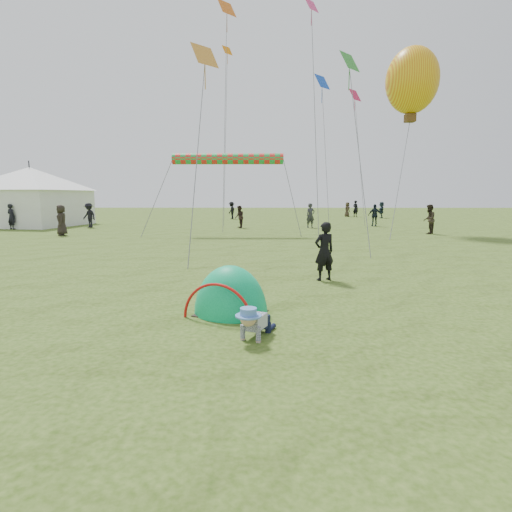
{
  "coord_description": "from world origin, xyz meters",
  "views": [
    {
      "loc": [
        0.09,
        -6.49,
        2.35
      ],
      "look_at": [
        -0.02,
        2.34,
        1.0
      ],
      "focal_mm": 28.0,
      "sensor_mm": 36.0,
      "label": 1
    }
  ],
  "objects_px": {
    "event_marquee": "(31,195)",
    "standing_adult": "(324,251)",
    "crawling_toddler": "(254,321)",
    "balloon_kite": "(412,85)",
    "popup_tent": "(231,314)"
  },
  "relations": [
    {
      "from": "event_marquee",
      "to": "standing_adult",
      "type": "bearing_deg",
      "value": -36.5
    },
    {
      "from": "standing_adult",
      "to": "crawling_toddler",
      "type": "bearing_deg",
      "value": 46.08
    },
    {
      "from": "standing_adult",
      "to": "balloon_kite",
      "type": "height_order",
      "value": "balloon_kite"
    },
    {
      "from": "standing_adult",
      "to": "balloon_kite",
      "type": "xyz_separation_m",
      "value": [
        7.58,
        15.19,
        8.31
      ]
    },
    {
      "from": "popup_tent",
      "to": "balloon_kite",
      "type": "bearing_deg",
      "value": 84.04
    },
    {
      "from": "crawling_toddler",
      "to": "standing_adult",
      "type": "xyz_separation_m",
      "value": [
        1.86,
        4.58,
        0.52
      ]
    },
    {
      "from": "event_marquee",
      "to": "balloon_kite",
      "type": "distance_m",
      "value": 28.31
    },
    {
      "from": "popup_tent",
      "to": "crawling_toddler",
      "type": "bearing_deg",
      "value": -48.01
    },
    {
      "from": "balloon_kite",
      "to": "standing_adult",
      "type": "bearing_deg",
      "value": -116.52
    },
    {
      "from": "crawling_toddler",
      "to": "standing_adult",
      "type": "relative_size",
      "value": 0.47
    },
    {
      "from": "popup_tent",
      "to": "event_marquee",
      "type": "distance_m",
      "value": 28.95
    },
    {
      "from": "popup_tent",
      "to": "balloon_kite",
      "type": "xyz_separation_m",
      "value": [
        9.93,
        18.38,
        9.12
      ]
    },
    {
      "from": "popup_tent",
      "to": "balloon_kite",
      "type": "distance_m",
      "value": 22.8
    },
    {
      "from": "crawling_toddler",
      "to": "popup_tent",
      "type": "bearing_deg",
      "value": 133.3
    },
    {
      "from": "popup_tent",
      "to": "balloon_kite",
      "type": "relative_size",
      "value": 0.44
    }
  ]
}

